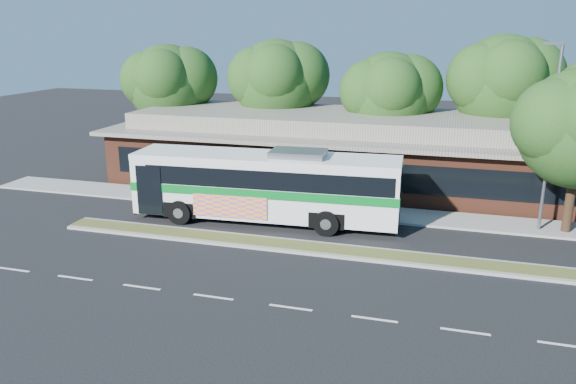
{
  "coord_description": "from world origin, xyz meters",
  "views": [
    {
      "loc": [
        4.94,
        -22.47,
        9.58
      ],
      "look_at": [
        -2.32,
        2.68,
        2.0
      ],
      "focal_mm": 35.0,
      "sensor_mm": 36.0,
      "label": 1
    }
  ],
  "objects": [
    {
      "name": "tree_bg_a",
      "position": [
        -14.58,
        15.14,
        5.87
      ],
      "size": [
        6.47,
        5.8,
        8.63
      ],
      "color": "black",
      "rests_on": "ground"
    },
    {
      "name": "transit_bus",
      "position": [
        -3.77,
        3.8,
        2.13
      ],
      "size": [
        13.79,
        3.74,
        3.83
      ],
      "rotation": [
        0.0,
        0.0,
        0.06
      ],
      "color": "white",
      "rests_on": "ground"
    },
    {
      "name": "median_strip",
      "position": [
        0.0,
        0.6,
        0.07
      ],
      "size": [
        26.0,
        1.1,
        0.15
      ],
      "primitive_type": "cube",
      "color": "#444C20",
      "rests_on": "ground"
    },
    {
      "name": "tree_bg_c",
      "position": [
        1.4,
        15.13,
        5.59
      ],
      "size": [
        6.24,
        5.6,
        8.26
      ],
      "color": "black",
      "rests_on": "ground"
    },
    {
      "name": "parking_lot",
      "position": [
        -18.0,
        10.0,
        0.01
      ],
      "size": [
        14.0,
        12.0,
        0.01
      ],
      "primitive_type": "cube",
      "color": "black",
      "rests_on": "ground"
    },
    {
      "name": "tree_bg_b",
      "position": [
        -6.57,
        16.14,
        6.14
      ],
      "size": [
        6.69,
        6.0,
        9.0
      ],
      "color": "black",
      "rests_on": "ground"
    },
    {
      "name": "ground",
      "position": [
        0.0,
        0.0,
        0.0
      ],
      "size": [
        120.0,
        120.0,
        0.0
      ],
      "primitive_type": "plane",
      "color": "black",
      "rests_on": "ground"
    },
    {
      "name": "tree_bg_d",
      "position": [
        8.45,
        16.15,
        6.42
      ],
      "size": [
        6.91,
        6.2,
        9.37
      ],
      "color": "black",
      "rests_on": "ground"
    },
    {
      "name": "sedan",
      "position": [
        -11.57,
        7.8,
        0.73
      ],
      "size": [
        5.41,
        3.86,
        1.45
      ],
      "primitive_type": "imported",
      "rotation": [
        0.0,
        0.0,
        1.16
      ],
      "color": "#B8BCC0",
      "rests_on": "ground"
    },
    {
      "name": "plaza_building",
      "position": [
        0.0,
        12.99,
        2.13
      ],
      "size": [
        33.2,
        11.2,
        4.45
      ],
      "color": "#5C2C1D",
      "rests_on": "ground"
    },
    {
      "name": "lamp_post",
      "position": [
        9.56,
        6.0,
        4.9
      ],
      "size": [
        0.93,
        0.18,
        9.07
      ],
      "color": "slate",
      "rests_on": "ground"
    },
    {
      "name": "sidewalk",
      "position": [
        0.0,
        6.4,
        0.06
      ],
      "size": [
        44.0,
        2.6,
        0.12
      ],
      "primitive_type": "cube",
      "color": "gray",
      "rests_on": "ground"
    }
  ]
}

